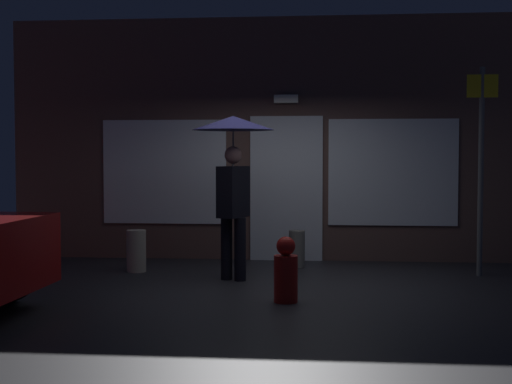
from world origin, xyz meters
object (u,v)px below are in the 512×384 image
object	(u,v)px
sidewalk_bollard	(297,249)
fire_hydrant	(286,272)
street_sign_post	(481,159)
sidewalk_bollard_2	(136,251)
person_with_umbrella	(233,155)

from	to	relation	value
sidewalk_bollard	fire_hydrant	size ratio (longest dim) A/B	0.73
street_sign_post	sidewalk_bollard_2	bearing A→B (deg)	-178.85
person_with_umbrella	sidewalk_bollard_2	size ratio (longest dim) A/B	3.65
person_with_umbrella	fire_hydrant	size ratio (longest dim) A/B	2.92
person_with_umbrella	street_sign_post	distance (m)	3.28
person_with_umbrella	sidewalk_bollard_2	world-z (taller)	person_with_umbrella
street_sign_post	sidewalk_bollard	xyz separation A→B (m)	(-2.45, 0.53, -1.29)
person_with_umbrella	sidewalk_bollard	world-z (taller)	person_with_umbrella
street_sign_post	fire_hydrant	bearing A→B (deg)	-141.71
street_sign_post	person_with_umbrella	bearing A→B (deg)	-168.98
person_with_umbrella	sidewalk_bollard	xyz separation A→B (m)	(0.77, 1.16, -1.35)
sidewalk_bollard	sidewalk_bollard_2	distance (m)	2.28
sidewalk_bollard_2	fire_hydrant	bearing A→B (deg)	-40.77
person_with_umbrella	street_sign_post	world-z (taller)	street_sign_post
person_with_umbrella	fire_hydrant	bearing A→B (deg)	52.17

